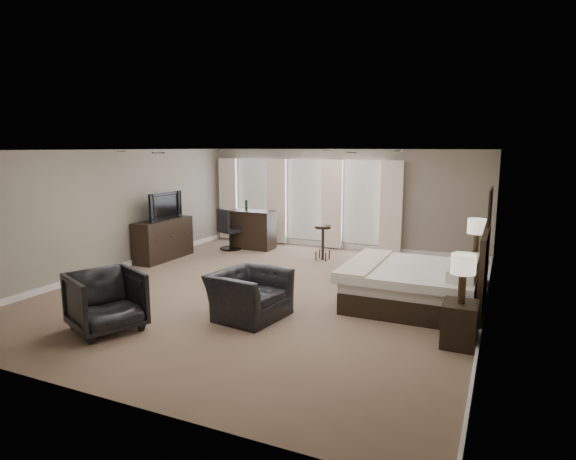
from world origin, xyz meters
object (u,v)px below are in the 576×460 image
at_px(lamp_near, 463,279).
at_px(lamp_far, 476,238).
at_px(nightstand_near, 460,324).
at_px(desk_chair, 230,229).
at_px(tv, 162,217).
at_px(armchair_far, 106,298).
at_px(armchair_near, 249,287).
at_px(dresser, 163,239).
at_px(bar_counter, 253,229).
at_px(nightstand_far, 474,272).
at_px(bar_stool_left, 248,231).
at_px(bed, 413,265).
at_px(bar_stool_right, 323,243).

bearing_deg(lamp_near, lamp_far, 90.00).
relative_size(nightstand_near, desk_chair, 0.55).
xyz_separation_m(tv, armchair_far, (2.18, -4.01, -0.55)).
bearing_deg(armchair_near, lamp_near, -78.26).
bearing_deg(dresser, bar_counter, 55.70).
height_order(nightstand_far, bar_stool_left, bar_stool_left).
bearing_deg(desk_chair, bar_counter, -119.65).
bearing_deg(nightstand_far, armchair_far, -136.79).
bearing_deg(armchair_near, desk_chair, 42.47).
bearing_deg(bed, desk_chair, 153.05).
relative_size(tv, bar_counter, 0.98).
bearing_deg(desk_chair, bar_stool_left, -76.69).
bearing_deg(lamp_far, nightstand_near, -90.00).
bearing_deg(dresser, lamp_far, 3.70).
distance_m(armchair_near, bar_counter, 5.24).
height_order(nightstand_far, armchair_far, armchair_far).
bearing_deg(armchair_near, bar_counter, 36.00).
bearing_deg(nightstand_far, bar_stool_right, 162.99).
distance_m(nightstand_near, bar_stool_right, 5.23).
height_order(nightstand_near, tv, tv).
distance_m(nightstand_far, lamp_far, 0.67).
xyz_separation_m(nightstand_near, nightstand_far, (0.00, 2.90, 0.02)).
bearing_deg(bar_stool_left, nightstand_near, -39.01).
height_order(armchair_far, bar_stool_left, armchair_far).
xyz_separation_m(nightstand_far, desk_chair, (-6.04, 1.17, 0.22)).
bearing_deg(bar_stool_left, tv, -113.10).
relative_size(bed, lamp_near, 3.27).
bearing_deg(bar_stool_right, bar_stool_left, 161.23).
xyz_separation_m(bar_stool_left, desk_chair, (-0.12, -0.73, 0.17)).
distance_m(dresser, bar_stool_left, 2.55).
height_order(lamp_far, dresser, lamp_far).
relative_size(lamp_near, bar_stool_left, 0.90).
xyz_separation_m(tv, bar_stool_left, (1.00, 2.34, -0.66)).
bearing_deg(bed, bar_stool_left, 146.37).
bearing_deg(bar_counter, lamp_near, -38.50).
relative_size(dresser, desk_chair, 1.52).
distance_m(dresser, armchair_near, 4.64).
xyz_separation_m(dresser, armchair_far, (2.18, -4.01, 0.00)).
distance_m(armchair_far, bar_counter, 6.04).
bearing_deg(lamp_far, armchair_far, -136.79).
bearing_deg(nightstand_far, lamp_far, 0.00).
relative_size(nightstand_near, lamp_near, 0.90).
height_order(nightstand_far, tv, tv).
xyz_separation_m(nightstand_near, bar_stool_left, (-5.92, 4.80, 0.07)).
relative_size(bar_counter, bar_stool_left, 1.58).
relative_size(lamp_near, bar_stool_right, 0.81).
xyz_separation_m(nightstand_far, armchair_near, (-3.11, -3.10, 0.18)).
bearing_deg(tv, armchair_far, -151.47).
bearing_deg(bar_stool_left, desk_chair, -99.14).
height_order(nightstand_near, bar_stool_left, bar_stool_left).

